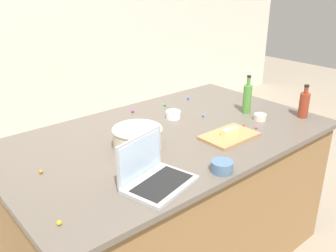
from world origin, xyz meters
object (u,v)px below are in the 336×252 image
(laptop, at_px, (153,175))
(ramekin_medium, at_px, (222,166))
(ramekin_small, at_px, (260,117))
(bottle_olive, at_px, (247,98))
(ramekin_wide, at_px, (173,115))
(butter_stick_left, at_px, (230,132))
(cutting_board, at_px, (229,136))
(mixing_bowl_large, at_px, (137,137))
(bottle_soy, at_px, (304,104))

(laptop, height_order, ramekin_medium, laptop)
(ramekin_small, bearing_deg, laptop, -170.78)
(bottle_olive, bearing_deg, ramekin_wide, 151.02)
(bottle_olive, xyz_separation_m, ramekin_wide, (-0.45, 0.25, -0.08))
(bottle_olive, relative_size, butter_stick_left, 2.38)
(bottle_olive, relative_size, cutting_board, 0.80)
(butter_stick_left, xyz_separation_m, ramekin_medium, (-0.33, -0.24, -0.01))
(bottle_olive, relative_size, ramekin_medium, 2.43)
(cutting_board, relative_size, butter_stick_left, 2.95)
(laptop, distance_m, ramekin_wide, 0.82)
(mixing_bowl_large, distance_m, cutting_board, 0.54)
(laptop, distance_m, butter_stick_left, 0.66)
(laptop, height_order, bottle_soy, bottle_soy)
(bottle_soy, xyz_separation_m, ramekin_medium, (-0.95, -0.14, -0.06))
(cutting_board, height_order, ramekin_wide, ramekin_wide)
(mixing_bowl_large, distance_m, ramekin_small, 0.87)
(mixing_bowl_large, height_order, ramekin_small, mixing_bowl_large)
(bottle_olive, xyz_separation_m, butter_stick_left, (-0.40, -0.20, -0.07))
(cutting_board, xyz_separation_m, ramekin_small, (0.36, 0.05, 0.01))
(laptop, relative_size, butter_stick_left, 3.21)
(bottle_soy, distance_m, ramekin_small, 0.31)
(laptop, height_order, mixing_bowl_large, laptop)
(bottle_soy, distance_m, butter_stick_left, 0.63)
(laptop, relative_size, cutting_board, 1.09)
(mixing_bowl_large, relative_size, ramekin_wide, 2.79)
(laptop, xyz_separation_m, mixing_bowl_large, (0.16, 0.34, 0.02))
(bottle_olive, distance_m, ramekin_medium, 0.85)
(cutting_board, xyz_separation_m, ramekin_medium, (-0.33, -0.24, 0.02))
(bottle_olive, xyz_separation_m, ramekin_medium, (-0.73, -0.43, -0.08))
(cutting_board, bearing_deg, ramekin_wide, 95.79)
(butter_stick_left, bearing_deg, ramekin_wide, 96.14)
(bottle_olive, relative_size, ramekin_wide, 2.67)
(laptop, height_order, ramekin_wide, laptop)
(ramekin_medium, bearing_deg, butter_stick_left, 35.61)
(mixing_bowl_large, height_order, bottle_soy, bottle_soy)
(butter_stick_left, bearing_deg, cutting_board, 180.00)
(butter_stick_left, xyz_separation_m, ramekin_small, (0.36, 0.05, -0.02))
(laptop, xyz_separation_m, ramekin_wide, (0.60, 0.55, -0.02))
(bottle_olive, relative_size, ramekin_small, 3.24)
(ramekin_small, relative_size, ramekin_medium, 0.75)
(cutting_board, height_order, butter_stick_left, butter_stick_left)
(ramekin_small, bearing_deg, butter_stick_left, -171.80)
(ramekin_small, bearing_deg, bottle_olive, 74.42)
(cutting_board, distance_m, ramekin_wide, 0.45)
(laptop, distance_m, ramekin_small, 1.02)
(bottle_soy, height_order, ramekin_wide, bottle_soy)
(ramekin_wide, bearing_deg, cutting_board, -84.21)
(bottle_olive, bearing_deg, ramekin_small, -105.58)
(bottle_olive, bearing_deg, laptop, -163.69)
(ramekin_medium, bearing_deg, ramekin_wide, 67.28)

